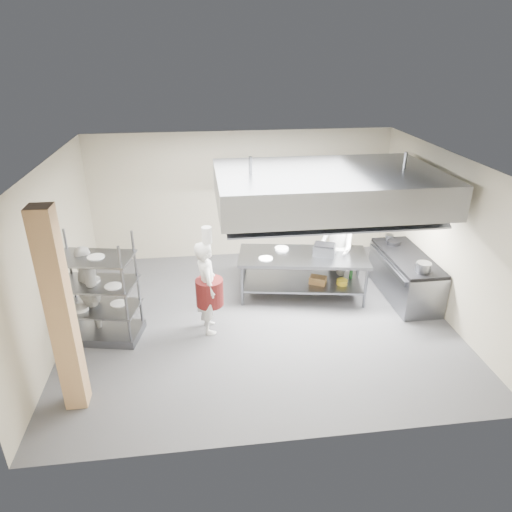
{
  "coord_description": "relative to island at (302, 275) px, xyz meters",
  "views": [
    {
      "loc": [
        -1.0,
        -7.33,
        4.73
      ],
      "look_at": [
        -0.03,
        0.2,
        1.21
      ],
      "focal_mm": 32.0,
      "sensor_mm": 36.0,
      "label": 1
    }
  ],
  "objects": [
    {
      "name": "floor",
      "position": [
        -1.0,
        -0.77,
        -0.46
      ],
      "size": [
        7.0,
        7.0,
        0.0
      ],
      "primitive_type": "plane",
      "color": "#3A3A3D",
      "rests_on": "ground"
    },
    {
      "name": "ceiling",
      "position": [
        -1.0,
        -0.77,
        2.54
      ],
      "size": [
        7.0,
        7.0,
        0.0
      ],
      "primitive_type": "plane",
      "rotation": [
        3.14,
        0.0,
        0.0
      ],
      "color": "silver",
      "rests_on": "wall_back"
    },
    {
      "name": "wall_back",
      "position": [
        -1.0,
        2.23,
        1.04
      ],
      "size": [
        7.0,
        0.0,
        7.0
      ],
      "primitive_type": "plane",
      "rotation": [
        1.57,
        0.0,
        0.0
      ],
      "color": "#B3A98E",
      "rests_on": "ground"
    },
    {
      "name": "wall_left",
      "position": [
        -4.5,
        -0.77,
        1.04
      ],
      "size": [
        0.0,
        6.0,
        6.0
      ],
      "primitive_type": "plane",
      "rotation": [
        1.57,
        0.0,
        1.57
      ],
      "color": "#B3A98E",
      "rests_on": "ground"
    },
    {
      "name": "wall_right",
      "position": [
        2.5,
        -0.77,
        1.04
      ],
      "size": [
        0.0,
        6.0,
        6.0
      ],
      "primitive_type": "plane",
      "rotation": [
        1.57,
        0.0,
        -1.57
      ],
      "color": "#B3A98E",
      "rests_on": "ground"
    },
    {
      "name": "column",
      "position": [
        -3.9,
        -2.67,
        1.04
      ],
      "size": [
        0.3,
        0.3,
        3.0
      ],
      "primitive_type": "cube",
      "color": "#E3AC74",
      "rests_on": "floor"
    },
    {
      "name": "exhaust_hood",
      "position": [
        0.3,
        -0.37,
        1.94
      ],
      "size": [
        4.0,
        2.5,
        0.6
      ],
      "primitive_type": "cube",
      "color": "gray",
      "rests_on": "ceiling"
    },
    {
      "name": "hood_strip_a",
      "position": [
        -0.6,
        -0.37,
        1.62
      ],
      "size": [
        1.6,
        0.12,
        0.04
      ],
      "primitive_type": "cube",
      "color": "white",
      "rests_on": "exhaust_hood"
    },
    {
      "name": "hood_strip_b",
      "position": [
        1.2,
        -0.37,
        1.62
      ],
      "size": [
        1.6,
        0.12,
        0.04
      ],
      "primitive_type": "cube",
      "color": "white",
      "rests_on": "exhaust_hood"
    },
    {
      "name": "wall_shelf",
      "position": [
        0.8,
        2.07,
        1.04
      ],
      "size": [
        1.5,
        0.28,
        0.04
      ],
      "primitive_type": "cube",
      "color": "gray",
      "rests_on": "wall_back"
    },
    {
      "name": "island",
      "position": [
        0.0,
        0.0,
        0.0
      ],
      "size": [
        2.71,
        1.48,
        0.91
      ],
      "primitive_type": null,
      "rotation": [
        0.0,
        0.0,
        -0.17
      ],
      "color": "gray",
      "rests_on": "floor"
    },
    {
      "name": "island_worktop",
      "position": [
        0.0,
        0.0,
        0.42
      ],
      "size": [
        2.71,
        1.48,
        0.06
      ],
      "primitive_type": "cube",
      "rotation": [
        0.0,
        0.0,
        -0.17
      ],
      "color": "gray",
      "rests_on": "island"
    },
    {
      "name": "island_undershelf",
      "position": [
        0.0,
        0.0,
        -0.16
      ],
      "size": [
        2.49,
        1.34,
        0.04
      ],
      "primitive_type": "cube",
      "rotation": [
        0.0,
        0.0,
        -0.17
      ],
      "color": "slate",
      "rests_on": "island"
    },
    {
      "name": "pass_rack",
      "position": [
        -3.8,
        -1.01,
        0.5
      ],
      "size": [
        1.4,
        0.98,
        1.91
      ],
      "primitive_type": null,
      "rotation": [
        0.0,
        0.0,
        -0.2
      ],
      "color": "gray",
      "rests_on": "floor"
    },
    {
      "name": "cooking_range",
      "position": [
        2.08,
        -0.27,
        -0.04
      ],
      "size": [
        0.8,
        2.0,
        0.84
      ],
      "primitive_type": "cube",
      "color": "slate",
      "rests_on": "floor"
    },
    {
      "name": "range_top",
      "position": [
        2.08,
        -0.27,
        0.41
      ],
      "size": [
        0.78,
        1.96,
        0.06
      ],
      "primitive_type": "cube",
      "color": "black",
      "rests_on": "cooking_range"
    },
    {
      "name": "chef_head",
      "position": [
        -1.95,
        -1.02,
        0.41
      ],
      "size": [
        0.49,
        0.68,
        1.74
      ],
      "primitive_type": "imported",
      "rotation": [
        0.0,
        0.0,
        1.69
      ],
      "color": "white",
      "rests_on": "floor"
    },
    {
      "name": "chef_line",
      "position": [
        0.72,
        0.21,
        0.46
      ],
      "size": [
        0.87,
        1.02,
        1.83
      ],
      "primitive_type": "imported",
      "rotation": [
        0.0,
        0.0,
        -1.35
      ],
      "color": "white",
      "rests_on": "floor"
    },
    {
      "name": "chef_plating",
      "position": [
        -4.0,
        -0.84,
        0.39
      ],
      "size": [
        0.75,
        1.07,
        1.69
      ],
      "primitive_type": "imported",
      "rotation": [
        0.0,
        0.0,
        -1.19
      ],
      "color": "silver",
      "rests_on": "floor"
    },
    {
      "name": "griddle",
      "position": [
        0.42,
        -0.04,
        0.56
      ],
      "size": [
        0.52,
        0.47,
        0.21
      ],
      "primitive_type": "cube",
      "rotation": [
        0.0,
        0.0,
        -0.39
      ],
      "color": "slate",
      "rests_on": "island_worktop"
    },
    {
      "name": "wicker_basket",
      "position": [
        0.3,
        -0.13,
        -0.06
      ],
      "size": [
        0.4,
        0.35,
        0.14
      ],
      "primitive_type": "cube",
      "rotation": [
        0.0,
        0.0,
        -0.48
      ],
      "color": "olive",
      "rests_on": "island_undershelf"
    },
    {
      "name": "stockpot",
      "position": [
        2.05,
        -1.0,
        0.54
      ],
      "size": [
        0.27,
        0.27,
        0.19
      ],
      "primitive_type": "cylinder",
      "color": "gray",
      "rests_on": "range_top"
    },
    {
      "name": "plate_stack",
      "position": [
        -3.8,
        -1.01,
        0.16
      ],
      "size": [
        0.28,
        0.28,
        0.05
      ],
      "primitive_type": "cylinder",
      "color": "white",
      "rests_on": "pass_rack"
    }
  ]
}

